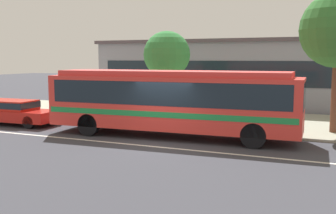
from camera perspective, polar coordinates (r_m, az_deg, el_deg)
name	(u,v)px	position (r m, az deg, el deg)	size (l,w,h in m)	color
ground_plane	(162,143)	(16.75, -0.82, -5.06)	(120.00, 120.00, 0.00)	#383840
sidewalk_slab	(211,119)	(22.91, 6.06, -1.70)	(60.00, 8.00, 0.12)	#9C9B87
lane_stripe_center	(154,147)	(16.04, -2.00, -5.60)	(56.00, 0.16, 0.01)	silver
transit_bus	(172,99)	(17.76, 0.52, 1.18)	(11.22, 3.03, 2.93)	red
sedan_behind_bus	(13,111)	(22.70, -21.08, -0.51)	(4.79, 1.98, 1.29)	red
pedestrian_waiting_near_sign	(249,107)	(20.27, 11.33, 0.06)	(0.46, 0.46, 1.68)	navy
street_tree_near_stop	(167,55)	(23.01, -0.16, 7.29)	(2.65, 2.65, 4.88)	brown
station_building	(243,73)	(30.07, 10.60, 4.72)	(20.90, 7.12, 4.76)	gray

